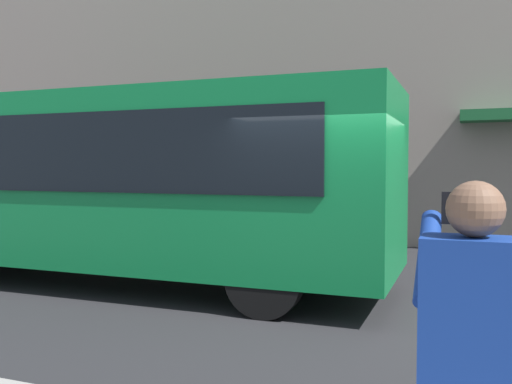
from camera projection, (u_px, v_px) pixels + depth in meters
ground_plane at (343, 314)px, 7.06m from camera, size 60.00×60.00×0.00m
red_bus at (113, 180)px, 8.92m from camera, size 9.05×2.54×3.08m
pedestrian_photographer at (474, 362)px, 2.14m from camera, size 0.53×0.52×1.70m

